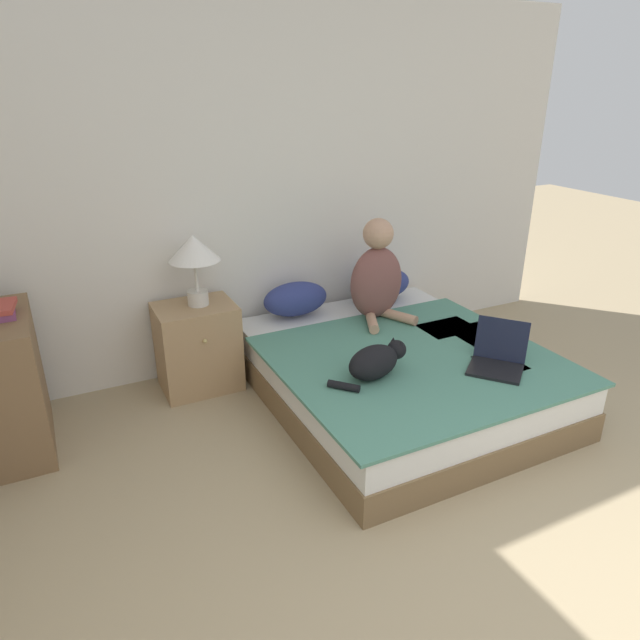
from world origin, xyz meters
TOP-DOWN VIEW (x-y plane):
  - wall_back at (0.00, 3.28)m, footprint 5.01×0.05m
  - bed at (0.41, 2.24)m, footprint 1.69×1.93m
  - pillow_near at (0.04, 3.05)m, footprint 0.49×0.27m
  - pillow_far at (0.77, 3.05)m, footprint 0.49×0.27m
  - person_sitting at (0.54, 2.75)m, footprint 0.41×0.40m
  - cat_tabby at (0.06, 1.97)m, footprint 0.54×0.26m
  - laptop_open at (0.78, 1.74)m, footprint 0.44×0.44m
  - nightstand at (-0.72, 3.00)m, footprint 0.52×0.43m
  - table_lamp at (-0.69, 3.01)m, footprint 0.33×0.33m
  - bookshelf at (-1.83, 2.78)m, footprint 0.29×0.72m

SIDE VIEW (x-z plane):
  - bed at x=0.41m, z-range 0.00..0.38m
  - nightstand at x=-0.72m, z-range 0.00..0.60m
  - bookshelf at x=-1.83m, z-range 0.00..0.81m
  - laptop_open at x=0.78m, z-range 0.31..0.58m
  - cat_tabby at x=0.06m, z-range 0.39..0.59m
  - pillow_near at x=0.04m, z-range 0.39..0.63m
  - pillow_far at x=0.77m, z-range 0.39..0.63m
  - person_sitting at x=0.54m, z-range 0.33..1.06m
  - table_lamp at x=-0.69m, z-range 0.73..1.20m
  - wall_back at x=0.00m, z-range 0.00..2.55m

